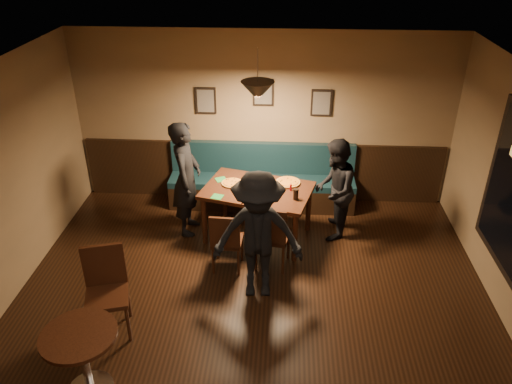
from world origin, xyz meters
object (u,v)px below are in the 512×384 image
(diner_left, at_px, (186,179))
(cafe_chair_far, at_px, (107,295))
(soda_glass, at_px, (296,194))
(dining_table, at_px, (257,213))
(chair_near_right, at_px, (273,234))
(booth_bench, at_px, (262,178))
(diner_right, at_px, (334,190))
(cafe_table, at_px, (85,363))
(chair_near_left, at_px, (227,239))
(diner_front, at_px, (258,236))
(tabasco_bottle, at_px, (291,187))

(diner_left, distance_m, cafe_chair_far, 2.27)
(cafe_chair_far, bearing_deg, soda_glass, -155.56)
(dining_table, height_order, chair_near_right, chair_near_right)
(diner_left, bearing_deg, cafe_chair_far, 167.46)
(booth_bench, distance_m, chair_near_right, 1.63)
(diner_right, relative_size, soda_glass, 9.65)
(booth_bench, bearing_deg, cafe_table, -111.97)
(booth_bench, height_order, chair_near_right, booth_bench)
(chair_near_left, distance_m, chair_near_right, 0.61)
(booth_bench, distance_m, cafe_table, 4.14)
(chair_near_left, xyz_separation_m, soda_glass, (0.90, 0.50, 0.44))
(chair_near_right, distance_m, diner_front, 0.72)
(chair_near_right, bearing_deg, diner_right, 53.69)
(diner_left, bearing_deg, dining_table, -95.68)
(diner_right, bearing_deg, diner_left, -79.72)
(chair_near_left, xyz_separation_m, diner_right, (1.47, 0.89, 0.32))
(cafe_table, bearing_deg, chair_near_left, 61.20)
(diner_right, distance_m, diner_front, 1.73)
(booth_bench, distance_m, soda_glass, 1.37)
(cafe_table, xyz_separation_m, cafe_chair_far, (-0.04, 0.84, 0.14))
(dining_table, distance_m, chair_near_right, 0.72)
(chair_near_right, bearing_deg, tabasco_bottle, 81.51)
(chair_near_left, relative_size, soda_glass, 5.65)
(diner_left, xyz_separation_m, cafe_chair_far, (-0.52, -2.18, -0.35))
(dining_table, distance_m, diner_front, 1.35)
(booth_bench, height_order, diner_left, diner_left)
(diner_front, distance_m, tabasco_bottle, 1.31)
(chair_near_right, height_order, cafe_chair_far, cafe_chair_far)
(chair_near_right, relative_size, diner_right, 0.64)
(booth_bench, bearing_deg, tabasco_bottle, -64.60)
(booth_bench, height_order, diner_right, diner_right)
(cafe_table, height_order, cafe_chair_far, cafe_chair_far)
(chair_near_left, height_order, cafe_table, chair_near_left)
(dining_table, height_order, diner_left, diner_left)
(booth_bench, relative_size, dining_table, 1.99)
(soda_glass, relative_size, tabasco_bottle, 1.26)
(chair_near_right, bearing_deg, chair_near_left, -160.01)
(diner_front, distance_m, cafe_table, 2.34)
(diner_right, xyz_separation_m, diner_front, (-1.03, -1.39, 0.09))
(dining_table, bearing_deg, tabasco_bottle, 11.68)
(dining_table, relative_size, diner_right, 0.99)
(chair_near_right, relative_size, cafe_table, 1.27)
(diner_right, distance_m, soda_glass, 0.70)
(dining_table, relative_size, soda_glass, 9.52)
(booth_bench, xyz_separation_m, diner_left, (-1.06, -0.81, 0.38))
(chair_near_left, xyz_separation_m, diner_left, (-0.69, 0.89, 0.43))
(dining_table, relative_size, chair_near_right, 1.54)
(diner_front, bearing_deg, cafe_table, -136.70)
(chair_near_right, height_order, diner_front, diner_front)
(diner_left, height_order, soda_glass, diner_left)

